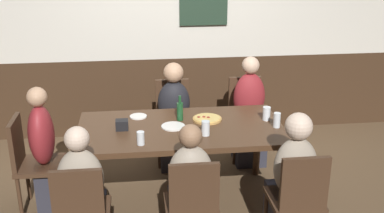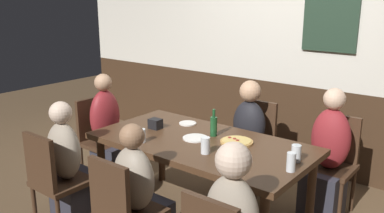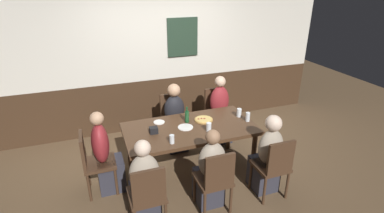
{
  "view_description": "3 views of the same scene",
  "coord_description": "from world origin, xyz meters",
  "px_view_note": "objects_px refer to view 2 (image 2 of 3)",
  "views": [
    {
      "loc": [
        -0.36,
        -3.91,
        2.4
      ],
      "look_at": [
        0.09,
        -0.09,
        0.96
      ],
      "focal_mm": 44.48,
      "sensor_mm": 36.0,
      "label": 1
    },
    {
      "loc": [
        1.95,
        -2.59,
        1.92
      ],
      "look_at": [
        -0.03,
        -0.09,
        1.05
      ],
      "focal_mm": 38.7,
      "sensor_mm": 36.0,
      "label": 2
    },
    {
      "loc": [
        -1.23,
        -3.48,
        2.67
      ],
      "look_at": [
        0.04,
        0.04,
        1.03
      ],
      "focal_mm": 27.7,
      "sensor_mm": 36.0,
      "label": 3
    }
  ],
  "objects_px": {
    "chair_mid_near": "(122,209)",
    "pizza": "(237,142)",
    "chair_head_west": "(99,135)",
    "pint_glass_pale": "(291,163)",
    "person_mid_near": "(140,206)",
    "chair_mid_far": "(254,140)",
    "chair_left_near": "(54,178)",
    "plate_white_large": "(195,138)",
    "beer_glass_tall": "(142,136)",
    "plate_white_small": "(188,123)",
    "chair_right_far": "(333,159)",
    "person_left_near": "(71,175)",
    "tumbler_short": "(296,154)",
    "person_mid_far": "(246,146)",
    "condiment_caddy": "(156,124)",
    "person_head_west": "(109,140)",
    "person_right_far": "(327,165)",
    "beer_bottle_green": "(214,126)",
    "tumbler_water": "(205,147)",
    "dining_table": "(201,149)"
  },
  "relations": [
    {
      "from": "person_mid_near",
      "to": "tumbler_water",
      "type": "height_order",
      "value": "person_mid_near"
    },
    {
      "from": "pizza",
      "to": "plate_white_small",
      "type": "height_order",
      "value": "pizza"
    },
    {
      "from": "person_left_near",
      "to": "person_mid_near",
      "type": "bearing_deg",
      "value": 0.07
    },
    {
      "from": "person_mid_far",
      "to": "condiment_caddy",
      "type": "distance_m",
      "value": 0.95
    },
    {
      "from": "beer_glass_tall",
      "to": "plate_white_large",
      "type": "bearing_deg",
      "value": 49.0
    },
    {
      "from": "chair_mid_far",
      "to": "pint_glass_pale",
      "type": "xyz_separation_m",
      "value": [
        0.85,
        -1.0,
        0.3
      ]
    },
    {
      "from": "chair_mid_near",
      "to": "pizza",
      "type": "bearing_deg",
      "value": 75.83
    },
    {
      "from": "chair_left_near",
      "to": "condiment_caddy",
      "type": "distance_m",
      "value": 0.98
    },
    {
      "from": "chair_mid_near",
      "to": "pint_glass_pale",
      "type": "distance_m",
      "value": 1.2
    },
    {
      "from": "chair_left_near",
      "to": "plate_white_large",
      "type": "distance_m",
      "value": 1.19
    },
    {
      "from": "chair_head_west",
      "to": "plate_white_large",
      "type": "bearing_deg",
      "value": 0.3
    },
    {
      "from": "person_mid_near",
      "to": "chair_mid_far",
      "type": "bearing_deg",
      "value": 90.0
    },
    {
      "from": "beer_glass_tall",
      "to": "beer_bottle_green",
      "type": "height_order",
      "value": "beer_bottle_green"
    },
    {
      "from": "person_left_near",
      "to": "chair_head_west",
      "type": "bearing_deg",
      "value": 125.88
    },
    {
      "from": "person_left_near",
      "to": "tumbler_water",
      "type": "xyz_separation_m",
      "value": [
        1.0,
        0.52,
        0.33
      ]
    },
    {
      "from": "chair_mid_near",
      "to": "chair_head_west",
      "type": "distance_m",
      "value": 1.61
    },
    {
      "from": "tumbler_short",
      "to": "plate_white_large",
      "type": "relative_size",
      "value": 0.59
    },
    {
      "from": "person_mid_far",
      "to": "plate_white_small",
      "type": "bearing_deg",
      "value": -130.29
    },
    {
      "from": "person_head_west",
      "to": "condiment_caddy",
      "type": "distance_m",
      "value": 0.72
    },
    {
      "from": "person_mid_far",
      "to": "person_mid_near",
      "type": "distance_m",
      "value": 1.46
    },
    {
      "from": "dining_table",
      "to": "person_head_west",
      "type": "relative_size",
      "value": 1.58
    },
    {
      "from": "person_right_far",
      "to": "beer_bottle_green",
      "type": "relative_size",
      "value": 4.9
    },
    {
      "from": "beer_bottle_green",
      "to": "chair_mid_near",
      "type": "bearing_deg",
      "value": -90.49
    },
    {
      "from": "chair_head_west",
      "to": "pizza",
      "type": "distance_m",
      "value": 1.62
    },
    {
      "from": "plate_white_large",
      "to": "chair_head_west",
      "type": "bearing_deg",
      "value": -179.7
    },
    {
      "from": "chair_mid_near",
      "to": "chair_mid_far",
      "type": "bearing_deg",
      "value": 90.0
    },
    {
      "from": "chair_mid_far",
      "to": "person_head_west",
      "type": "height_order",
      "value": "person_head_west"
    },
    {
      "from": "pint_glass_pale",
      "to": "beer_glass_tall",
      "type": "relative_size",
      "value": 1.19
    },
    {
      "from": "beer_bottle_green",
      "to": "plate_white_small",
      "type": "xyz_separation_m",
      "value": [
        -0.38,
        0.12,
        -0.09
      ]
    },
    {
      "from": "chair_left_near",
      "to": "chair_right_far",
      "type": "relative_size",
      "value": 1.0
    },
    {
      "from": "person_left_near",
      "to": "pint_glass_pale",
      "type": "xyz_separation_m",
      "value": [
        1.66,
        0.62,
        0.34
      ]
    },
    {
      "from": "chair_right_far",
      "to": "pizza",
      "type": "relative_size",
      "value": 3.26
    },
    {
      "from": "chair_right_far",
      "to": "beer_glass_tall",
      "type": "distance_m",
      "value": 1.72
    },
    {
      "from": "person_left_near",
      "to": "person_right_far",
      "type": "relative_size",
      "value": 0.95
    },
    {
      "from": "chair_head_west",
      "to": "chair_right_far",
      "type": "height_order",
      "value": "same"
    },
    {
      "from": "chair_mid_near",
      "to": "person_head_west",
      "type": "relative_size",
      "value": 0.76
    },
    {
      "from": "person_mid_far",
      "to": "chair_right_far",
      "type": "bearing_deg",
      "value": 11.37
    },
    {
      "from": "person_mid_near",
      "to": "tumbler_water",
      "type": "xyz_separation_m",
      "value": [
        0.2,
        0.52,
        0.35
      ]
    },
    {
      "from": "chair_head_west",
      "to": "pint_glass_pale",
      "type": "distance_m",
      "value": 2.21
    },
    {
      "from": "person_mid_near",
      "to": "pint_glass_pale",
      "type": "bearing_deg",
      "value": 36.11
    },
    {
      "from": "chair_mid_far",
      "to": "plate_white_small",
      "type": "distance_m",
      "value": 0.76
    },
    {
      "from": "beer_glass_tall",
      "to": "plate_white_small",
      "type": "relative_size",
      "value": 0.71
    },
    {
      "from": "pint_glass_pale",
      "to": "beer_bottle_green",
      "type": "distance_m",
      "value": 0.89
    },
    {
      "from": "person_left_near",
      "to": "chair_mid_far",
      "type": "bearing_deg",
      "value": 63.44
    },
    {
      "from": "chair_right_far",
      "to": "condiment_caddy",
      "type": "distance_m",
      "value": 1.63
    },
    {
      "from": "chair_left_near",
      "to": "chair_right_far",
      "type": "distance_m",
      "value": 2.41
    },
    {
      "from": "chair_head_west",
      "to": "pint_glass_pale",
      "type": "relative_size",
      "value": 6.5
    },
    {
      "from": "pint_glass_pale",
      "to": "tumbler_water",
      "type": "bearing_deg",
      "value": -171.3
    },
    {
      "from": "chair_mid_far",
      "to": "plate_white_large",
      "type": "height_order",
      "value": "chair_mid_far"
    },
    {
      "from": "beer_bottle_green",
      "to": "tumbler_short",
      "type": "bearing_deg",
      "value": -6.33
    }
  ]
}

